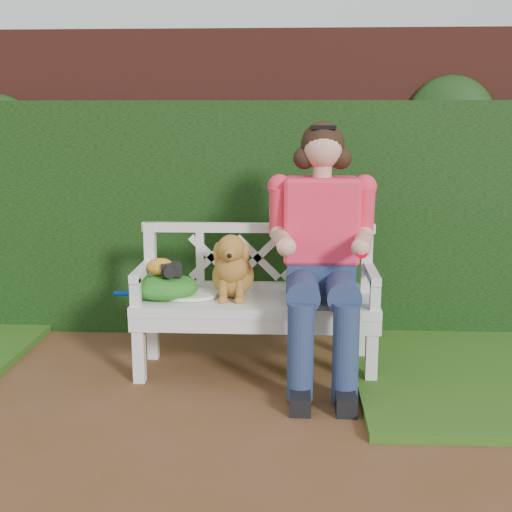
{
  "coord_description": "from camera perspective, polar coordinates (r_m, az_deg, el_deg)",
  "views": [
    {
      "loc": [
        0.7,
        -3.26,
        1.6
      ],
      "look_at": [
        0.49,
        0.85,
        0.75
      ],
      "focal_mm": 48.0,
      "sensor_mm": 36.0,
      "label": 1
    }
  ],
  "objects": [
    {
      "name": "ground",
      "position": [
        3.7,
        -8.5,
        -14.12
      ],
      "size": [
        60.0,
        60.0,
        0.0
      ],
      "primitive_type": "plane",
      "color": "brown"
    },
    {
      "name": "seated_woman",
      "position": [
        4.17,
        5.46,
        0.69
      ],
      "size": [
        0.72,
        0.94,
        1.62
      ],
      "primitive_type": null,
      "rotation": [
        0.0,
        0.0,
        -0.04
      ],
      "color": "#C92C57",
      "rests_on": "ground"
    },
    {
      "name": "brick_wall",
      "position": [
        5.23,
        -4.78,
        6.14
      ],
      "size": [
        10.0,
        0.3,
        2.2
      ],
      "primitive_type": "cube",
      "color": "#59261E",
      "rests_on": "ground"
    },
    {
      "name": "baseball_glove",
      "position": [
        4.28,
        -7.97,
        -0.88
      ],
      "size": [
        0.17,
        0.13,
        0.11
      ],
      "primitive_type": "ellipsoid",
      "rotation": [
        0.0,
        0.0,
        0.04
      ],
      "color": "orange",
      "rests_on": "green_bag"
    },
    {
      "name": "garden_bench",
      "position": [
        4.34,
        -0.0,
        -6.62
      ],
      "size": [
        1.65,
        0.81,
        0.48
      ],
      "primitive_type": null,
      "rotation": [
        0.0,
        0.0,
        -0.13
      ],
      "color": "white",
      "rests_on": "ground"
    },
    {
      "name": "ivy_hedge",
      "position": [
        5.04,
        -5.07,
        3.07
      ],
      "size": [
        10.0,
        0.18,
        1.7
      ],
      "primitive_type": "cube",
      "color": "#254E1B",
      "rests_on": "ground"
    },
    {
      "name": "green_bag",
      "position": [
        4.29,
        -7.71,
        -2.56
      ],
      "size": [
        0.52,
        0.47,
        0.15
      ],
      "primitive_type": null,
      "rotation": [
        0.0,
        0.0,
        -0.41
      ],
      "color": "#3C862E",
      "rests_on": "garden_bench"
    },
    {
      "name": "tennis_racket",
      "position": [
        4.32,
        -6.03,
        -3.21
      ],
      "size": [
        0.74,
        0.47,
        0.03
      ],
      "primitive_type": null,
      "rotation": [
        0.0,
        0.0,
        0.29
      ],
      "color": "white",
      "rests_on": "garden_bench"
    },
    {
      "name": "camera_item",
      "position": [
        4.25,
        -7.1,
        -1.11
      ],
      "size": [
        0.14,
        0.12,
        0.08
      ],
      "primitive_type": "cube",
      "rotation": [
        0.0,
        0.0,
        0.27
      ],
      "color": "black",
      "rests_on": "green_bag"
    },
    {
      "name": "dog",
      "position": [
        4.24,
        -1.96,
        -0.72
      ],
      "size": [
        0.38,
        0.45,
        0.42
      ],
      "primitive_type": null,
      "rotation": [
        0.0,
        0.0,
        -0.3
      ],
      "color": "brown",
      "rests_on": "garden_bench"
    }
  ]
}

